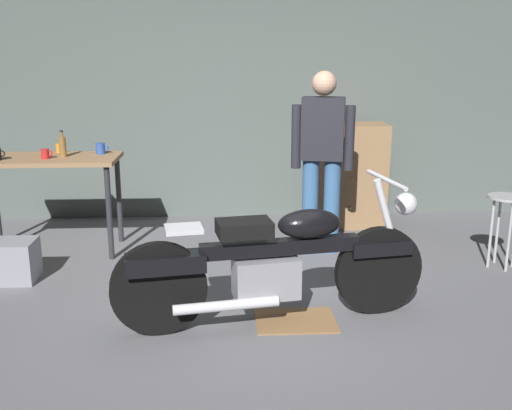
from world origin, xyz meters
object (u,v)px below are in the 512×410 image
(person_standing, at_px, (322,154))
(mug_orange_travel, at_px, (60,148))
(wooden_dresser, at_px, (347,175))
(storage_bin, at_px, (9,261))
(shop_stool, at_px, (506,212))
(mug_red_diner, at_px, (45,154))
(motorcycle, at_px, (276,261))
(mug_blue_enamel, at_px, (101,148))
(bottle, at_px, (63,146))

(person_standing, xyz_separation_m, mug_orange_travel, (-2.45, 0.38, 0.02))
(wooden_dresser, bearing_deg, storage_bin, -154.58)
(shop_stool, relative_size, wooden_dresser, 0.58)
(wooden_dresser, distance_m, mug_red_diner, 3.04)
(motorcycle, relative_size, shop_stool, 3.39)
(shop_stool, distance_m, mug_red_diner, 4.07)
(storage_bin, distance_m, mug_blue_enamel, 1.34)
(mug_orange_travel, height_order, mug_red_diner, mug_red_diner)
(mug_blue_enamel, bearing_deg, motorcycle, -50.15)
(person_standing, bearing_deg, shop_stool, 173.82)
(person_standing, xyz_separation_m, mug_red_diner, (-2.49, 0.05, 0.02))
(wooden_dresser, bearing_deg, motorcycle, -112.35)
(motorcycle, relative_size, mug_orange_travel, 20.81)
(shop_stool, bearing_deg, bottle, 170.31)
(person_standing, xyz_separation_m, shop_stool, (1.51, -0.52, -0.43))
(storage_bin, height_order, mug_red_diner, mug_red_diner)
(person_standing, height_order, mug_blue_enamel, person_standing)
(person_standing, bearing_deg, mug_blue_enamel, 4.95)
(wooden_dresser, height_order, mug_orange_travel, wooden_dresser)
(mug_orange_travel, distance_m, mug_red_diner, 0.34)
(mug_red_diner, relative_size, bottle, 0.43)
(wooden_dresser, height_order, bottle, bottle)
(person_standing, distance_m, wooden_dresser, 1.02)
(person_standing, bearing_deg, storage_bin, 25.80)
(mug_red_diner, bearing_deg, bottle, 35.29)
(shop_stool, bearing_deg, storage_bin, -178.72)
(motorcycle, relative_size, storage_bin, 4.94)
(shop_stool, height_order, mug_blue_enamel, mug_blue_enamel)
(motorcycle, xyz_separation_m, mug_orange_travel, (-1.90, 1.89, 0.49))
(shop_stool, distance_m, bottle, 3.96)
(shop_stool, height_order, mug_orange_travel, mug_orange_travel)
(motorcycle, xyz_separation_m, wooden_dresser, (0.97, 2.36, 0.10))
(motorcycle, xyz_separation_m, bottle, (-1.81, 1.65, 0.55))
(wooden_dresser, xyz_separation_m, mug_blue_enamel, (-2.47, -0.57, 0.40))
(person_standing, height_order, bottle, person_standing)
(mug_blue_enamel, relative_size, mug_red_diner, 1.14)
(mug_red_diner, height_order, bottle, bottle)
(wooden_dresser, distance_m, mug_orange_travel, 2.93)
(mug_blue_enamel, height_order, mug_red_diner, mug_blue_enamel)
(shop_stool, relative_size, mug_blue_enamel, 5.42)
(mug_orange_travel, bearing_deg, storage_bin, -102.19)
(wooden_dresser, xyz_separation_m, mug_red_diner, (-2.91, -0.80, 0.39))
(wooden_dresser, xyz_separation_m, storage_bin, (-3.09, -1.47, -0.38))
(mug_red_diner, bearing_deg, motorcycle, -38.74)
(wooden_dresser, xyz_separation_m, bottle, (-2.78, -0.71, 0.45))
(motorcycle, distance_m, person_standing, 1.68)
(shop_stool, xyz_separation_m, mug_orange_travel, (-3.96, 0.90, 0.45))
(person_standing, height_order, shop_stool, person_standing)
(mug_blue_enamel, distance_m, mug_red_diner, 0.50)
(motorcycle, bearing_deg, mug_red_diner, 131.83)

